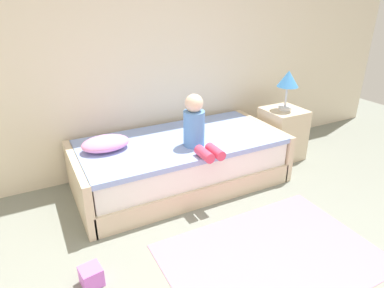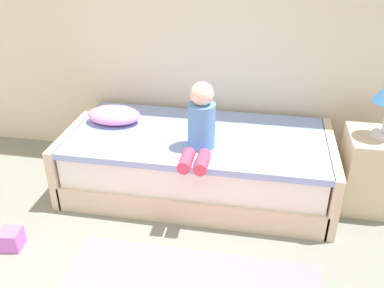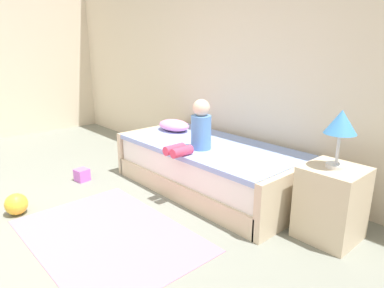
% 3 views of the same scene
% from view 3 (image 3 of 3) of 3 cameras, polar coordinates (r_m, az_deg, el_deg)
% --- Properties ---
extents(ground_plane, '(9.20, 9.20, 0.00)m').
position_cam_3_polar(ground_plane, '(3.10, -28.88, -15.19)').
color(ground_plane, gray).
extents(wall_rear, '(7.20, 0.10, 2.90)m').
position_cam_3_polar(wall_rear, '(4.06, 7.18, 15.26)').
color(wall_rear, beige).
rests_on(wall_rear, ground).
extents(bed, '(2.11, 1.00, 0.50)m').
position_cam_3_polar(bed, '(3.69, 2.89, -3.80)').
color(bed, beige).
rests_on(bed, ground).
extents(nightstand, '(0.44, 0.44, 0.60)m').
position_cam_3_polar(nightstand, '(2.97, 22.15, -9.09)').
color(nightstand, beige).
rests_on(nightstand, ground).
extents(table_lamp, '(0.24, 0.24, 0.45)m').
position_cam_3_polar(table_lamp, '(2.77, 23.54, 2.93)').
color(table_lamp, silver).
rests_on(table_lamp, nightstand).
extents(child_figure, '(0.20, 0.51, 0.50)m').
position_cam_3_polar(child_figure, '(3.37, 0.93, 2.39)').
color(child_figure, '#598CD1').
rests_on(child_figure, bed).
extents(pillow, '(0.44, 0.30, 0.13)m').
position_cam_3_polar(pillow, '(4.18, -3.02, 3.14)').
color(pillow, '#EA8CC6').
rests_on(pillow, bed).
extents(toy_ball, '(0.20, 0.20, 0.20)m').
position_cam_3_polar(toy_ball, '(3.58, -27.21, -8.88)').
color(toy_ball, yellow).
rests_on(toy_ball, ground).
extents(area_rug, '(1.60, 1.10, 0.01)m').
position_cam_3_polar(area_rug, '(2.99, -13.71, -14.52)').
color(area_rug, pink).
rests_on(area_rug, ground).
extents(toy_block, '(0.16, 0.16, 0.14)m').
position_cam_3_polar(toy_block, '(4.15, -17.83, -4.91)').
color(toy_block, '#CC66D8').
rests_on(toy_block, ground).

